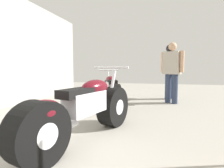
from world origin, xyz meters
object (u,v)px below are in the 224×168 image
motorcycle_maroon_cruiser (84,111)px  mechanic_in_blue (172,69)px  motorcycle_black_naked (112,90)px  mechanic_with_helmet (170,66)px

motorcycle_maroon_cruiser → mechanic_in_blue: (1.28, 3.04, 0.53)m
motorcycle_maroon_cruiser → motorcycle_black_naked: 2.40m
motorcycle_maroon_cruiser → mechanic_in_blue: bearing=67.2°
mechanic_in_blue → mechanic_with_helmet: 0.71m
motorcycle_maroon_cruiser → mechanic_with_helmet: 4.00m
mechanic_in_blue → motorcycle_black_naked: bearing=-157.0°
motorcycle_maroon_cruiser → mechanic_with_helmet: (1.27, 3.75, 0.61)m
motorcycle_maroon_cruiser → mechanic_in_blue: size_ratio=1.27×
motorcycle_black_naked → mechanic_in_blue: (1.53, 0.65, 0.54)m
motorcycle_black_naked → mechanic_with_helmet: 2.13m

